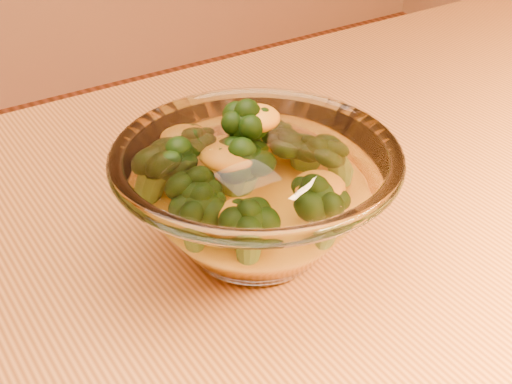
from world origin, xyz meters
The scene contains 4 objects.
table centered at (0.00, 0.00, 0.65)m, with size 1.20×0.80×0.75m.
glass_bowl centered at (-0.06, 0.06, 0.80)m, with size 0.21×0.21×0.09m.
cheese_sauce centered at (-0.06, 0.06, 0.78)m, with size 0.12×0.12×0.03m, color #EBA413.
broccoli_heap centered at (-0.06, 0.07, 0.81)m, with size 0.15×0.15×0.08m.
Camera 1 is at (-0.30, -0.31, 1.09)m, focal length 50.00 mm.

